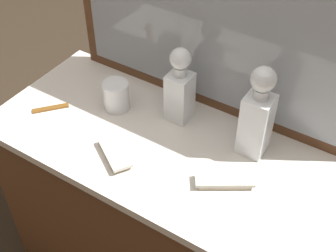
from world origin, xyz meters
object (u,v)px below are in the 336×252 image
object	(u,v)px
silver_brush_rear	(115,154)
tortoiseshell_comb	(51,108)
crystal_tumbler_right	(116,97)
crystal_decanter_rear	(257,119)
crystal_decanter_center	(180,91)
silver_brush_front	(225,181)

from	to	relation	value
silver_brush_rear	tortoiseshell_comb	bearing A→B (deg)	169.22
crystal_tumbler_right	silver_brush_rear	distance (m)	0.23
crystal_decanter_rear	crystal_decanter_center	xyz separation A→B (m)	(-0.26, 0.01, -0.02)
silver_brush_rear	silver_brush_front	bearing A→B (deg)	14.10
silver_brush_front	crystal_decanter_rear	bearing A→B (deg)	87.46
silver_brush_front	tortoiseshell_comb	world-z (taller)	silver_brush_front
crystal_decanter_rear	tortoiseshell_comb	xyz separation A→B (m)	(-0.64, -0.19, -0.12)
crystal_tumbler_right	silver_brush_front	distance (m)	0.47
crystal_tumbler_right	tortoiseshell_comb	size ratio (longest dim) A/B	0.95
crystal_tumbler_right	tortoiseshell_comb	distance (m)	0.22
silver_brush_front	crystal_decanter_center	bearing A→B (deg)	145.58
crystal_tumbler_right	crystal_decanter_center	bearing A→B (deg)	19.14
crystal_tumbler_right	silver_brush_rear	world-z (taller)	crystal_tumbler_right
crystal_tumbler_right	tortoiseshell_comb	world-z (taller)	crystal_tumbler_right
tortoiseshell_comb	silver_brush_front	bearing A→B (deg)	1.88
silver_brush_front	tortoiseshell_comb	bearing A→B (deg)	-178.12
silver_brush_front	tortoiseshell_comb	size ratio (longest dim) A/B	1.62
silver_brush_rear	silver_brush_front	xyz separation A→B (m)	(0.32, 0.08, -0.00)
silver_brush_front	crystal_tumbler_right	bearing A→B (deg)	166.93
crystal_decanter_rear	crystal_decanter_center	bearing A→B (deg)	177.87
crystal_tumbler_right	crystal_decanter_rear	bearing A→B (deg)	7.34
crystal_decanter_rear	silver_brush_front	xyz separation A→B (m)	(-0.01, -0.16, -0.11)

